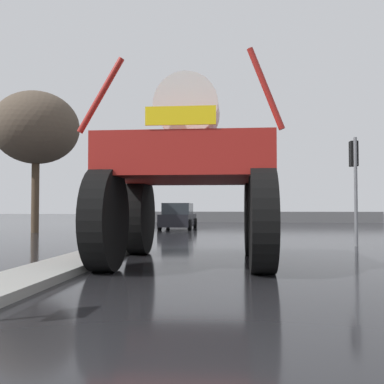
{
  "coord_description": "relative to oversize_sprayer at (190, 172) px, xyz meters",
  "views": [
    {
      "loc": [
        0.45,
        -3.21,
        1.27
      ],
      "look_at": [
        -0.83,
        8.94,
        1.69
      ],
      "focal_mm": 41.49,
      "sensor_mm": 36.0,
      "label": 1
    }
  ],
  "objects": [
    {
      "name": "oversize_sprayer",
      "position": [
        0.0,
        0.0,
        0.0
      ],
      "size": [
        4.08,
        5.42,
        4.36
      ],
      "rotation": [
        0.0,
        0.0,
        1.58
      ],
      "color": "black",
      "rests_on": "ground"
    },
    {
      "name": "ground_plane",
      "position": [
        0.67,
        10.93,
        -2.09
      ],
      "size": [
        120.0,
        120.0,
        0.0
      ],
      "primitive_type": "plane",
      "color": "black"
    },
    {
      "name": "traffic_signal_near_right",
      "position": [
        4.94,
        4.85,
        0.52
      ],
      "size": [
        0.24,
        0.54,
        3.57
      ],
      "color": "slate",
      "rests_on": "ground"
    },
    {
      "name": "bare_tree_left",
      "position": [
        -9.11,
        11.14,
        3.2
      ],
      "size": [
        4.32,
        4.32,
        7.15
      ],
      "color": "#473828",
      "rests_on": "ground"
    },
    {
      "name": "sedan_ahead",
      "position": [
        -2.41,
        15.51,
        -1.38
      ],
      "size": [
        1.93,
        4.12,
        1.52
      ],
      "rotation": [
        0.0,
        0.0,
        1.56
      ],
      "color": "black",
      "rests_on": "ground"
    },
    {
      "name": "roadside_barrier",
      "position": [
        0.67,
        27.57,
        -1.64
      ],
      "size": [
        24.55,
        0.24,
        0.9
      ],
      "primitive_type": "cube",
      "color": "#59595B",
      "rests_on": "ground"
    },
    {
      "name": "traffic_signal_near_left",
      "position": [
        -3.44,
        4.85,
        0.64
      ],
      "size": [
        0.24,
        0.54,
        3.74
      ],
      "color": "slate",
      "rests_on": "ground"
    },
    {
      "name": "median_island",
      "position": [
        -2.45,
        -1.37,
        -2.02
      ],
      "size": [
        1.16,
        10.11,
        0.15
      ],
      "primitive_type": "cube",
      "color": "gray",
      "rests_on": "ground"
    }
  ]
}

